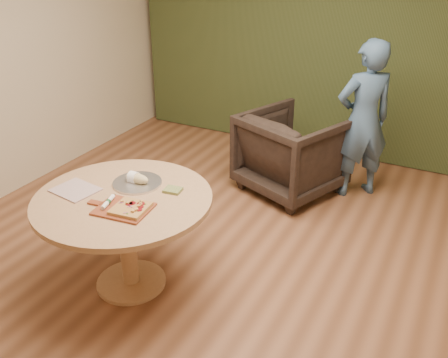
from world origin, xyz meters
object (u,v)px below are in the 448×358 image
Objects in this scene: pedestal_table at (124,214)px; person_standing at (363,120)px; cutlery_roll at (108,202)px; bread_roll at (136,178)px; armchair at (292,149)px; serving_tray at (137,183)px; pizza_paddle at (122,209)px; flatbread_pizza at (131,208)px.

person_standing is (1.13, 2.23, 0.16)m from pedestal_table.
bread_roll reaches higher than cutlery_roll.
person_standing is at bearing -136.14° from armchair.
cutlery_roll is 0.22× the size of armchair.
serving_tray is at bearing 94.55° from armchair.
armchair is at bearing 72.44° from bread_roll.
serving_tray is (-0.02, 0.35, -0.02)m from cutlery_roll.
bread_roll reaches higher than pizza_paddle.
pizza_paddle is 2.58m from person_standing.
person_standing reaches higher than pizza_paddle.
pedestal_table is at bearing 142.38° from flatbread_pizza.
armchair is (0.42, 2.12, -0.31)m from pizza_paddle.
cutlery_roll is 1.02× the size of bread_roll.
bread_roll is at bearing 94.29° from armchair.
armchair is 0.72m from person_standing.
armchair is (0.53, 2.13, -0.33)m from cutlery_roll.
pedestal_table is 3.50× the size of serving_tray.
serving_tray is (-0.20, 0.34, -0.02)m from flatbread_pizza.
person_standing is (0.60, 0.24, 0.32)m from armchair.
person_standing reaches higher than armchair.
person_standing is at bearing 60.24° from serving_tray.
flatbread_pizza is at bearing -58.51° from bread_roll.
person_standing is at bearing 68.04° from flatbread_pizza.
pedestal_table is 2.06m from armchair.
serving_tray is 0.23× the size of person_standing.
flatbread_pizza is at bearing -37.62° from pedestal_table.
pizza_paddle is at bearing -13.82° from cutlery_roll.
serving_tray reaches higher than pizza_paddle.
pizza_paddle is at bearing 100.71° from armchair.
pizza_paddle is 0.07m from flatbread_pizza.
pedestal_table is 6.44× the size of bread_roll.
serving_tray is at bearing 97.56° from pedestal_table.
person_standing reaches higher than serving_tray.
cutlery_roll is at bearing -177.50° from flatbread_pizza.
bread_roll reaches higher than flatbread_pizza.
flatbread_pizza reaches higher than pizza_paddle.
bread_roll is 0.22× the size of armchair.
armchair reaches higher than serving_tray.
person_standing reaches higher than flatbread_pizza.
person_standing reaches higher than bread_roll.
flatbread_pizza is at bearing -1.70° from pizza_paddle.
bread_roll is at bearing 99.93° from pedestal_table.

